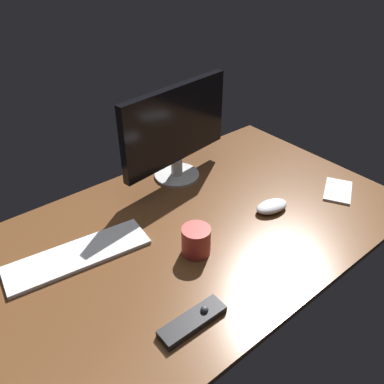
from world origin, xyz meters
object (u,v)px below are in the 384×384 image
(keyboard, at_px, (78,255))
(notepad, at_px, (338,191))
(monitor, at_px, (176,129))
(coffee_mug, at_px, (196,241))
(computer_mouse, at_px, (272,206))
(media_remote, at_px, (193,321))

(keyboard, xyz_separation_m, notepad, (0.88, -0.29, -0.00))
(notepad, bearing_deg, monitor, 130.25)
(monitor, height_order, coffee_mug, monitor)
(monitor, distance_m, notepad, 0.63)
(monitor, relative_size, coffee_mug, 5.46)
(computer_mouse, relative_size, media_remote, 0.66)
(monitor, relative_size, media_remote, 2.67)
(keyboard, distance_m, media_remote, 0.41)
(media_remote, xyz_separation_m, notepad, (0.77, 0.10, -0.01))
(keyboard, height_order, coffee_mug, coffee_mug)
(monitor, bearing_deg, coffee_mug, -127.75)
(media_remote, bearing_deg, monitor, 56.40)
(monitor, xyz_separation_m, computer_mouse, (0.11, -0.38, -0.18))
(monitor, distance_m, media_remote, 0.71)
(monitor, distance_m, computer_mouse, 0.43)
(monitor, relative_size, notepad, 3.21)
(notepad, bearing_deg, keyboard, 161.84)
(media_remote, bearing_deg, computer_mouse, 21.01)
(coffee_mug, bearing_deg, monitor, 59.94)
(computer_mouse, bearing_deg, monitor, 117.19)
(coffee_mug, bearing_deg, keyboard, 143.86)
(keyboard, distance_m, notepad, 0.93)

